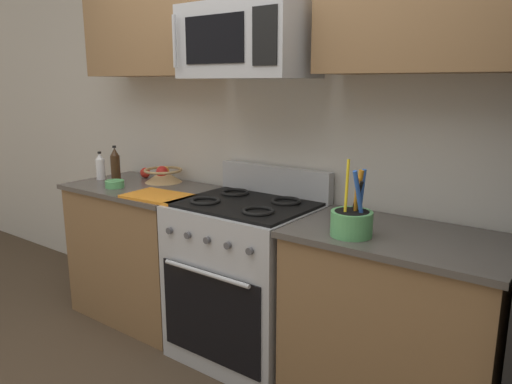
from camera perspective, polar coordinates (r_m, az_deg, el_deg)
name	(u,v)px	position (r m, az deg, el deg)	size (l,w,h in m)	color
wall_back	(284,130)	(2.93, 3.36, 7.35)	(8.00, 0.10, 2.60)	beige
counter_left	(145,251)	(3.41, -12.99, -6.73)	(0.97, 0.62, 0.91)	olive
range_oven	(246,278)	(2.83, -1.16, -10.14)	(0.76, 0.67, 1.09)	#B2B5BA
counter_right	(394,326)	(2.45, 15.98, -14.94)	(0.99, 0.62, 0.91)	olive
microwave	(248,41)	(2.64, -0.91, 17.31)	(0.69, 0.44, 0.38)	#B2B5BA
upper_cabinets_left	(151,16)	(3.36, -12.21, 19.63)	(0.96, 0.34, 0.75)	olive
utensil_crock	(352,221)	(2.19, 11.22, -3.37)	(0.19, 0.19, 0.34)	#59AD66
fruit_basket	(163,175)	(3.37, -10.86, 2.02)	(0.26, 0.26, 0.11)	tan
apple_loose	(145,173)	(3.55, -12.91, 2.22)	(0.07, 0.07, 0.07)	red
cutting_board	(158,196)	(2.92, -11.42, -0.49)	(0.40, 0.27, 0.02)	orange
bottle_soy	(115,166)	(3.40, -16.23, 2.97)	(0.06, 0.06, 0.25)	#382314
bottle_vinegar	(100,167)	(3.57, -17.85, 2.85)	(0.06, 0.06, 0.20)	silver
prep_bowl	(115,184)	(3.27, -16.31, 0.95)	(0.12, 0.12, 0.05)	#59AD66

